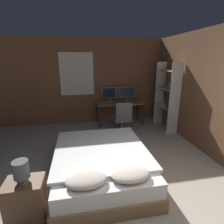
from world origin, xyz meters
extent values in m
cube|color=brown|center=(0.00, 4.29, 1.35)|extent=(12.00, 0.06, 2.70)
cube|color=silver|center=(-1.00, 4.25, 1.60)|extent=(1.04, 0.01, 1.31)
cube|color=black|center=(-1.00, 4.26, 1.60)|extent=(0.96, 0.01, 1.23)
cube|color=brown|center=(1.80, 1.50, 1.35)|extent=(0.06, 12.00, 2.70)
cube|color=#846647|center=(-0.63, 1.27, 0.11)|extent=(1.57, 2.00, 0.22)
cube|color=white|center=(-0.63, 1.27, 0.34)|extent=(1.51, 1.94, 0.25)
cube|color=white|center=(-0.63, 1.39, 0.49)|extent=(1.61, 1.68, 0.05)
ellipsoid|color=beige|center=(-0.93, 0.52, 0.53)|extent=(0.55, 0.38, 0.13)
ellipsoid|color=beige|center=(-0.33, 0.52, 0.53)|extent=(0.55, 0.38, 0.13)
cube|color=brown|center=(-1.71, 0.57, 0.29)|extent=(0.47, 0.35, 0.58)
cylinder|color=gray|center=(-1.71, 0.57, 0.58)|extent=(0.13, 0.13, 0.01)
cylinder|color=gray|center=(-1.71, 0.57, 0.62)|extent=(0.02, 0.02, 0.05)
cylinder|color=#4C4C51|center=(-1.71, 0.57, 0.75)|extent=(0.19, 0.19, 0.23)
cube|color=#846042|center=(0.32, 3.88, 0.71)|extent=(1.51, 0.69, 0.03)
cylinder|color=#2D2D33|center=(-0.38, 3.58, 0.35)|extent=(0.05, 0.05, 0.69)
cylinder|color=#2D2D33|center=(1.03, 3.58, 0.35)|extent=(0.05, 0.05, 0.69)
cylinder|color=#2D2D33|center=(-0.38, 4.17, 0.35)|extent=(0.05, 0.05, 0.69)
cylinder|color=#2D2D33|center=(1.03, 4.17, 0.35)|extent=(0.05, 0.05, 0.69)
cylinder|color=#B7B7BC|center=(0.03, 4.12, 0.73)|extent=(0.16, 0.16, 0.01)
cylinder|color=#B7B7BC|center=(0.03, 4.12, 0.78)|extent=(0.03, 0.03, 0.09)
cube|color=#B7B7BC|center=(0.03, 4.12, 1.00)|extent=(0.54, 0.03, 0.35)
cube|color=#192338|center=(0.03, 4.11, 1.00)|extent=(0.51, 0.00, 0.32)
cylinder|color=#B7B7BC|center=(0.62, 4.12, 0.73)|extent=(0.16, 0.16, 0.01)
cylinder|color=#B7B7BC|center=(0.62, 4.12, 0.78)|extent=(0.03, 0.03, 0.09)
cube|color=#B7B7BC|center=(0.62, 4.12, 1.00)|extent=(0.54, 0.03, 0.35)
cube|color=#192338|center=(0.62, 4.11, 1.00)|extent=(0.51, 0.00, 0.32)
cube|color=#B7B7BC|center=(0.32, 3.64, 0.73)|extent=(0.37, 0.13, 0.02)
ellipsoid|color=#B7B7BC|center=(0.60, 3.64, 0.74)|extent=(0.07, 0.05, 0.04)
cylinder|color=black|center=(0.21, 3.15, 0.02)|extent=(0.52, 0.52, 0.04)
cylinder|color=gray|center=(0.21, 3.15, 0.21)|extent=(0.05, 0.05, 0.34)
cube|color=slate|center=(0.21, 3.15, 0.42)|extent=(0.49, 0.49, 0.07)
cube|color=slate|center=(0.21, 2.93, 0.70)|extent=(0.44, 0.05, 0.49)
cube|color=beige|center=(1.59, 2.79, 0.99)|extent=(0.32, 0.02, 1.98)
cube|color=beige|center=(1.59, 3.71, 0.99)|extent=(0.32, 0.02, 1.98)
cube|color=beige|center=(1.59, 3.25, 0.69)|extent=(0.32, 0.89, 0.02)
cube|color=beige|center=(1.59, 3.25, 1.23)|extent=(0.32, 0.89, 0.02)
cube|color=beige|center=(1.59, 3.25, 1.74)|extent=(0.32, 0.89, 0.02)
cube|color=orange|center=(1.59, 2.83, 0.82)|extent=(0.26, 0.04, 0.24)
cube|color=#2D4784|center=(1.59, 2.88, 0.80)|extent=(0.26, 0.03, 0.20)
cube|color=#2D4784|center=(1.59, 2.91, 0.82)|extent=(0.26, 0.04, 0.24)
cube|color=#28282D|center=(1.59, 2.96, 0.82)|extent=(0.26, 0.02, 0.23)
cube|color=#2D4784|center=(1.59, 2.99, 0.79)|extent=(0.26, 0.02, 0.17)
cube|color=orange|center=(1.59, 2.83, 1.37)|extent=(0.26, 0.03, 0.26)
cube|color=#337042|center=(1.59, 2.87, 1.33)|extent=(0.26, 0.04, 0.18)
cube|color=teal|center=(1.59, 2.92, 1.35)|extent=(0.26, 0.03, 0.22)
cube|color=teal|center=(1.59, 2.96, 1.34)|extent=(0.26, 0.04, 0.21)
cube|color=#2D4784|center=(1.59, 3.00, 1.35)|extent=(0.26, 0.04, 0.22)
camera|label=1|loc=(-0.96, -1.45, 2.04)|focal=28.00mm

